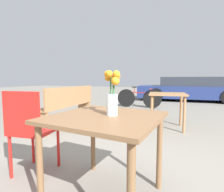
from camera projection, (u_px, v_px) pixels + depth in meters
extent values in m
cube|color=brown|center=(106.00, 117.00, 1.42)|extent=(0.92, 0.91, 0.03)
cylinder|color=brown|center=(40.00, 169.00, 1.31)|extent=(0.05, 0.05, 0.69)
cylinder|color=brown|center=(93.00, 140.00, 1.94)|extent=(0.05, 0.05, 0.69)
cylinder|color=brown|center=(159.00, 152.00, 1.60)|extent=(0.05, 0.05, 0.69)
cylinder|color=silver|center=(112.00, 105.00, 1.42)|extent=(0.09, 0.09, 0.18)
cylinder|color=silver|center=(112.00, 109.00, 1.42)|extent=(0.08, 0.08, 0.10)
cylinder|color=#337038|center=(113.00, 95.00, 1.40)|extent=(0.01, 0.01, 0.31)
sphere|color=orange|center=(116.00, 74.00, 1.38)|extent=(0.06, 0.06, 0.06)
cylinder|color=#337038|center=(114.00, 96.00, 1.43)|extent=(0.01, 0.01, 0.29)
sphere|color=orange|center=(116.00, 76.00, 1.43)|extent=(0.06, 0.06, 0.06)
cylinder|color=#337038|center=(113.00, 97.00, 1.43)|extent=(0.01, 0.01, 0.28)
sphere|color=orange|center=(114.00, 78.00, 1.44)|extent=(0.05, 0.05, 0.05)
cylinder|color=#337038|center=(110.00, 97.00, 1.42)|extent=(0.01, 0.01, 0.28)
sphere|color=orange|center=(108.00, 78.00, 1.42)|extent=(0.05, 0.05, 0.05)
cylinder|color=#337038|center=(111.00, 95.00, 1.41)|extent=(0.01, 0.01, 0.31)
sphere|color=orange|center=(108.00, 74.00, 1.38)|extent=(0.06, 0.06, 0.06)
cylinder|color=#337038|center=(111.00, 95.00, 1.40)|extent=(0.01, 0.01, 0.31)
sphere|color=orange|center=(109.00, 74.00, 1.36)|extent=(0.05, 0.05, 0.05)
cylinder|color=#337038|center=(113.00, 99.00, 1.39)|extent=(0.01, 0.01, 0.25)
sphere|color=orange|center=(115.00, 81.00, 1.36)|extent=(0.07, 0.07, 0.07)
cube|color=red|center=(35.00, 130.00, 1.87)|extent=(0.46, 0.46, 0.03)
cube|color=red|center=(21.00, 113.00, 1.67)|extent=(0.40, 0.09, 0.42)
cylinder|color=red|center=(33.00, 145.00, 2.10)|extent=(0.03, 0.03, 0.45)
cylinder|color=red|center=(58.00, 147.00, 2.02)|extent=(0.03, 0.03, 0.45)
cylinder|color=red|center=(10.00, 157.00, 1.77)|extent=(0.03, 0.03, 0.45)
cylinder|color=red|center=(40.00, 161.00, 1.69)|extent=(0.03, 0.03, 0.45)
cube|color=#9E7047|center=(66.00, 105.00, 3.84)|extent=(0.40, 1.69, 0.02)
cube|color=#9E7047|center=(72.00, 96.00, 3.77)|extent=(0.08, 1.69, 0.40)
cube|color=#9E7047|center=(40.00, 124.00, 3.14)|extent=(0.33, 0.07, 0.43)
cube|color=#9E7047|center=(84.00, 110.00, 4.59)|extent=(0.33, 0.07, 0.43)
cube|color=#9E7047|center=(168.00, 94.00, 3.57)|extent=(0.79, 0.74, 0.03)
cylinder|color=#9E7047|center=(152.00, 113.00, 3.42)|extent=(0.05, 0.05, 0.70)
cylinder|color=#9E7047|center=(184.00, 115.00, 3.26)|extent=(0.05, 0.05, 0.70)
cylinder|color=#9E7047|center=(153.00, 109.00, 3.94)|extent=(0.05, 0.05, 0.70)
cylinder|color=#9E7047|center=(181.00, 110.00, 3.78)|extent=(0.05, 0.05, 0.70)
cylinder|color=black|center=(126.00, 98.00, 6.41)|extent=(0.65, 0.06, 0.65)
cylinder|color=black|center=(152.00, 99.00, 6.09)|extent=(0.65, 0.06, 0.65)
cube|color=maroon|center=(139.00, 93.00, 6.23)|extent=(0.84, 0.07, 0.03)
cylinder|color=maroon|center=(134.00, 90.00, 6.28)|extent=(0.02, 0.02, 0.19)
cube|color=black|center=(134.00, 87.00, 6.27)|extent=(0.16, 0.07, 0.04)
cube|color=maroon|center=(151.00, 89.00, 6.07)|extent=(0.06, 0.44, 0.02)
cube|color=navy|center=(188.00, 92.00, 8.27)|extent=(4.71, 2.15, 0.55)
cube|color=#2D333D|center=(189.00, 81.00, 8.23)|extent=(2.64, 1.86, 0.42)
cylinder|color=black|center=(156.00, 95.00, 7.91)|extent=(0.61, 0.22, 0.60)
cylinder|color=black|center=(158.00, 92.00, 9.54)|extent=(0.61, 0.22, 0.60)
cylinder|color=black|center=(217.00, 94.00, 8.66)|extent=(0.61, 0.22, 0.60)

